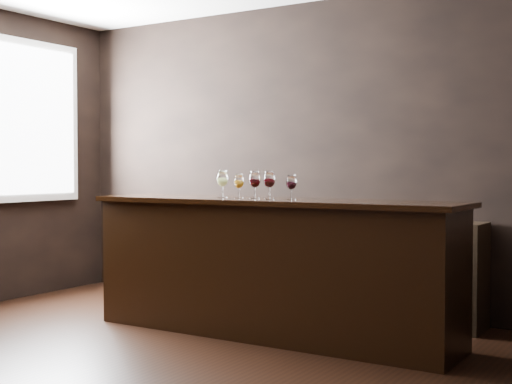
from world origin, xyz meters
The scene contains 10 objects.
ground centered at (0.00, 0.00, 0.00)m, with size 5.00×5.00×0.00m, color black.
room_shell centered at (-0.23, 0.11, 1.81)m, with size 5.02×4.52×2.81m.
bar_counter centered at (0.42, 1.08, 0.51)m, with size 2.89×0.63×1.01m, color black.
bar_top centered at (0.42, 1.08, 1.03)m, with size 2.98×0.69×0.04m, color black.
back_bar_shelf centered at (0.59, 2.03, 0.43)m, with size 2.37×0.40×0.85m, color black.
glass_white centered at (-0.04, 1.10, 1.19)m, with size 0.09×0.09×0.21m.
glass_amber centered at (0.13, 1.09, 1.18)m, with size 0.08×0.08×0.19m.
glass_red_a centered at (0.29, 1.05, 1.19)m, with size 0.09×0.09×0.21m.
glass_red_b centered at (0.43, 1.05, 1.19)m, with size 0.09×0.09×0.21m.
glass_red_c centered at (0.61, 1.06, 1.17)m, with size 0.08×0.08×0.19m.
Camera 1 is at (3.20, -3.56, 1.29)m, focal length 50.00 mm.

